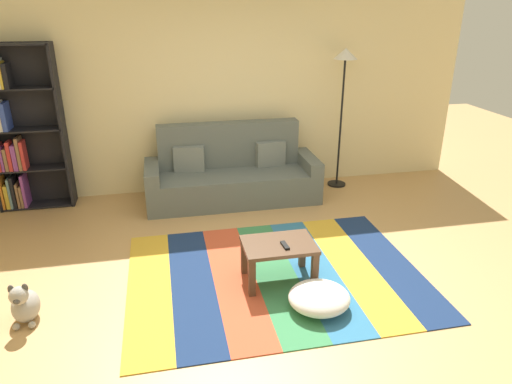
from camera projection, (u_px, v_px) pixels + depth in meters
ground_plane at (266, 278)px, 4.52m from camera, size 14.00×14.00×0.00m
back_wall at (225, 92)px, 6.31m from camera, size 6.80×0.10×2.70m
rug at (275, 275)px, 4.56m from camera, size 2.83×2.14×0.01m
couch at (232, 175)px, 6.22m from camera, size 2.26×0.80×1.00m
bookshelf at (16, 132)px, 5.72m from camera, size 0.90×0.28×2.05m
coffee_table at (279, 251)px, 4.35m from camera, size 0.67×0.47×0.40m
pouf at (319, 298)px, 4.03m from camera, size 0.54×0.52×0.20m
dog at (25, 304)px, 3.86m from camera, size 0.22×0.35×0.40m
standing_lamp at (344, 73)px, 6.20m from camera, size 0.32×0.32×1.93m
tv_remote at (285, 245)px, 4.27m from camera, size 0.06×0.15×0.02m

